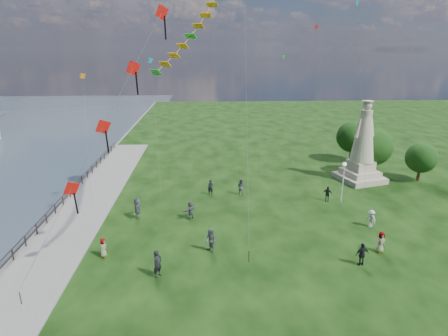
{
  "coord_description": "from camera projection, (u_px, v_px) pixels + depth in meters",
  "views": [
    {
      "loc": [
        -2.52,
        -20.28,
        14.47
      ],
      "look_at": [
        -1.0,
        8.0,
        5.5
      ],
      "focal_mm": 30.0,
      "sensor_mm": 36.0,
      "label": 1
    }
  ],
  "objects": [
    {
      "name": "waterfront",
      "position": [
        55.0,
        230.0,
        31.61
      ],
      "size": [
        200.0,
        200.0,
        1.51
      ],
      "color": "#2F3F47",
      "rests_on": "ground"
    },
    {
      "name": "person_8",
      "position": [
        371.0,
        219.0,
        31.8
      ],
      "size": [
        0.84,
        1.11,
        1.53
      ],
      "primitive_type": "imported",
      "rotation": [
        0.0,
        0.0,
        -1.18
      ],
      "color": "silver",
      "rests_on": "ground"
    },
    {
      "name": "red_kite_train",
      "position": [
        131.0,
        76.0,
        23.93
      ],
      "size": [
        10.61,
        9.35,
        20.8
      ],
      "color": "black",
      "rests_on": "ground"
    },
    {
      "name": "person_7",
      "position": [
        241.0,
        187.0,
        38.94
      ],
      "size": [
        0.98,
        0.9,
        1.71
      ],
      "primitive_type": "imported",
      "rotation": [
        0.0,
        0.0,
        2.52
      ],
      "color": "#595960",
      "rests_on": "ground"
    },
    {
      "name": "lamppost",
      "position": [
        344.0,
        174.0,
        36.36
      ],
      "size": [
        0.38,
        0.38,
        4.14
      ],
      "color": "silver",
      "rests_on": "ground"
    },
    {
      "name": "person_6",
      "position": [
        211.0,
        187.0,
        38.88
      ],
      "size": [
        0.65,
        0.48,
        1.62
      ],
      "primitive_type": "imported",
      "rotation": [
        0.0,
        0.0,
        -0.16
      ],
      "color": "black",
      "rests_on": "ground"
    },
    {
      "name": "person_5",
      "position": [
        137.0,
        208.0,
        33.42
      ],
      "size": [
        0.88,
        1.85,
        1.95
      ],
      "primitive_type": "imported",
      "rotation": [
        0.0,
        0.0,
        1.63
      ],
      "color": "#595960",
      "rests_on": "ground"
    },
    {
      "name": "person_4",
      "position": [
        381.0,
        242.0,
        27.77
      ],
      "size": [
        0.93,
        0.74,
        1.65
      ],
      "primitive_type": "imported",
      "rotation": [
        0.0,
        0.0,
        0.35
      ],
      "color": "#595960",
      "rests_on": "ground"
    },
    {
      "name": "statue",
      "position": [
        362.0,
        152.0,
        42.34
      ],
      "size": [
        5.61,
        5.61,
        9.19
      ],
      "rotation": [
        0.0,
        0.0,
        0.29
      ],
      "color": "tan",
      "rests_on": "ground"
    },
    {
      "name": "person_9",
      "position": [
        327.0,
        194.0,
        37.19
      ],
      "size": [
        1.02,
        0.73,
        1.57
      ],
      "primitive_type": "imported",
      "rotation": [
        0.0,
        0.0,
        -0.31
      ],
      "color": "black",
      "rests_on": "ground"
    },
    {
      "name": "small_kites",
      "position": [
        244.0,
        39.0,
        41.54
      ],
      "size": [
        29.38,
        15.8,
        32.49
      ],
      "color": "teal",
      "rests_on": "ground"
    },
    {
      "name": "person_3",
      "position": [
        362.0,
        254.0,
        26.08
      ],
      "size": [
        1.07,
        0.66,
        1.7
      ],
      "primitive_type": "imported",
      "rotation": [
        0.0,
        0.0,
        3.3
      ],
      "color": "black",
      "rests_on": "ground"
    },
    {
      "name": "person_11",
      "position": [
        191.0,
        210.0,
        33.29
      ],
      "size": [
        1.56,
        1.58,
        1.67
      ],
      "primitive_type": "imported",
      "rotation": [
        0.0,
        0.0,
        3.94
      ],
      "color": "#595960",
      "rests_on": "ground"
    },
    {
      "name": "person_10",
      "position": [
        103.0,
        248.0,
        27.2
      ],
      "size": [
        0.52,
        0.76,
        1.46
      ],
      "primitive_type": "imported",
      "rotation": [
        0.0,
        0.0,
        1.44
      ],
      "color": "#595960",
      "rests_on": "ground"
    },
    {
      "name": "tree_row",
      "position": [
        374.0,
        145.0,
        45.92
      ],
      "size": [
        8.6,
        12.13,
        5.66
      ],
      "color": "#382314",
      "rests_on": "ground"
    },
    {
      "name": "person_0",
      "position": [
        157.0,
        264.0,
        24.73
      ],
      "size": [
        0.78,
        0.84,
        1.92
      ],
      "primitive_type": "imported",
      "rotation": [
        0.0,
        0.0,
        0.95
      ],
      "color": "black",
      "rests_on": "ground"
    },
    {
      "name": "person_1",
      "position": [
        211.0,
        241.0,
        27.75
      ],
      "size": [
        0.97,
        1.08,
        1.89
      ],
      "primitive_type": "imported",
      "rotation": [
        0.0,
        0.0,
        -0.99
      ],
      "color": "#595960",
      "rests_on": "ground"
    }
  ]
}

